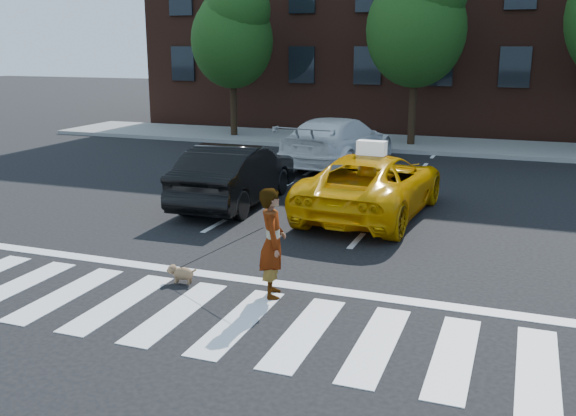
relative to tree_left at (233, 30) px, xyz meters
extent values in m
plane|color=black|center=(6.97, -17.00, -4.44)|extent=(120.00, 120.00, 0.00)
cube|color=silver|center=(6.97, -17.00, -4.43)|extent=(13.00, 2.40, 0.01)
cube|color=silver|center=(6.97, -15.40, -4.43)|extent=(12.00, 0.30, 0.01)
cube|color=slate|center=(6.97, 0.50, -4.37)|extent=(30.00, 4.00, 0.15)
cylinder|color=black|center=(-0.03, 0.00, -2.82)|extent=(0.28, 0.28, 3.25)
ellipsoid|color=#17390F|center=(-0.03, 0.00, -0.41)|extent=(3.38, 3.38, 3.89)
sphere|color=#17390F|center=(0.37, -0.20, 0.76)|extent=(2.60, 2.60, 2.60)
sphere|color=#17390F|center=(-0.38, 0.25, 0.43)|extent=(2.34, 2.34, 2.34)
cylinder|color=black|center=(7.47, 0.00, -2.67)|extent=(0.28, 0.28, 3.55)
ellipsoid|color=#17390F|center=(7.47, 0.00, -0.04)|extent=(3.69, 3.69, 4.25)
sphere|color=#17390F|center=(7.12, 0.25, 0.88)|extent=(2.56, 2.56, 2.56)
imported|color=#DA9604|center=(8.37, -10.43, -3.72)|extent=(2.73, 5.33, 1.44)
imported|color=black|center=(4.97, -10.59, -3.68)|extent=(1.76, 4.65, 1.52)
imported|color=silver|center=(5.87, -4.60, -3.65)|extent=(2.93, 5.71, 1.59)
imported|color=#999999|center=(8.06, -15.90, -3.57)|extent=(0.63, 0.75, 1.74)
ellipsoid|color=#976D4D|center=(6.46, -15.90, -4.27)|extent=(0.40, 0.24, 0.21)
sphere|color=#976D4D|center=(6.27, -15.92, -4.22)|extent=(0.17, 0.17, 0.16)
sphere|color=#976D4D|center=(6.21, -15.92, -4.25)|extent=(0.08, 0.08, 0.07)
cylinder|color=#976D4D|center=(6.64, -15.88, -4.22)|extent=(0.11, 0.04, 0.09)
sphere|color=#976D4D|center=(6.27, -15.86, -4.17)|extent=(0.06, 0.06, 0.06)
sphere|color=#976D4D|center=(6.28, -15.97, -4.17)|extent=(0.06, 0.06, 0.06)
cylinder|color=#976D4D|center=(6.35, -15.95, -4.39)|extent=(0.04, 0.04, 0.10)
cylinder|color=#976D4D|center=(6.34, -15.86, -4.39)|extent=(0.04, 0.04, 0.10)
cylinder|color=#976D4D|center=(6.57, -15.93, -4.39)|extent=(0.04, 0.04, 0.10)
cylinder|color=#976D4D|center=(6.56, -15.84, -4.39)|extent=(0.04, 0.04, 0.10)
cube|color=white|center=(8.37, -10.63, -2.84)|extent=(0.67, 0.32, 0.32)
camera|label=1|loc=(11.58, -24.68, -0.61)|focal=40.00mm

